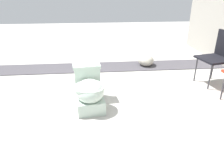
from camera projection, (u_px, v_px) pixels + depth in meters
The scene contains 5 objects.
ground_plane at pixel (77, 102), 3.01m from camera, with size 14.00×14.00×0.00m, color #A8A59E.
gravel_strip at pixel (106, 67), 4.29m from camera, with size 0.56×8.00×0.01m, color #423F44.
toilet at pixel (89, 91), 2.83m from camera, with size 0.67×0.44×0.52m.
folding_chair_left at pixel (220, 53), 3.40m from camera, with size 0.52×0.52×0.83m.
boulder_near at pixel (146, 60), 4.34m from camera, with size 0.36×0.31×0.23m, color #ADA899.
Camera 1 is at (2.68, 0.23, 1.46)m, focal length 35.00 mm.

